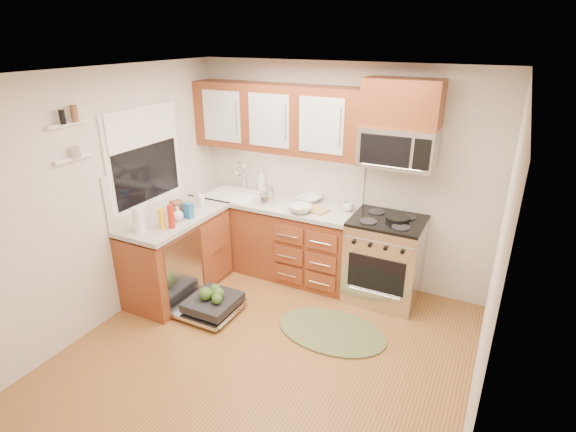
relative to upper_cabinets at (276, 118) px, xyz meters
The scene contains 38 objects.
floor 2.55m from the upper_cabinets, 65.28° to the right, with size 3.50×3.50×0.00m, color brown.
ceiling 1.84m from the upper_cabinets, 65.28° to the right, with size 3.50×3.50×0.00m, color white.
wall_back 0.97m from the upper_cabinets, 13.57° to the left, with size 3.50×0.04×2.50m, color beige.
wall_front 3.46m from the upper_cabinets, 77.70° to the right, with size 3.50×0.04×2.50m, color beige.
wall_left 1.98m from the upper_cabinets, 123.06° to the right, with size 0.04×3.50×2.50m, color beige.
wall_right 3.00m from the upper_cabinets, 32.47° to the right, with size 0.04×3.50×2.50m, color beige.
base_cabinet_back 1.46m from the upper_cabinets, 90.00° to the right, with size 2.05×0.60×0.85m, color brown.
base_cabinet_left 1.93m from the upper_cabinets, 124.62° to the right, with size 0.60×1.25×0.85m, color brown.
countertop_back 0.98m from the upper_cabinets, 90.00° to the right, with size 2.07×0.64×0.05m, color beige.
countertop_left 1.60m from the upper_cabinets, 124.25° to the right, with size 0.64×1.27×0.05m, color beige.
backsplash_back 0.68m from the upper_cabinets, 90.00° to the left, with size 2.05×0.02×0.57m, color beige.
backsplash_left 1.60m from the upper_cabinets, 133.89° to the right, with size 0.02×1.25×0.57m, color beige.
upper_cabinets is the anchor object (origin of this frame).
cabinet_over_mw 1.43m from the upper_cabinets, ahead, with size 0.76×0.35×0.47m, color brown.
range 1.99m from the upper_cabinets, ahead, with size 0.76×0.64×0.95m, color silver, non-canonical shape.
microwave 1.42m from the upper_cabinets, ahead, with size 0.76×0.38×0.40m, color silver, non-canonical shape.
sink 1.21m from the upper_cabinets, 163.55° to the right, with size 0.62×0.50×0.26m, color white, non-canonical shape.
dishwasher 2.19m from the upper_cabinets, 96.04° to the right, with size 0.70×0.60×0.20m, color silver, non-canonical shape.
window 1.51m from the upper_cabinets, 133.21° to the right, with size 0.03×1.05×1.05m, color white, non-canonical shape.
window_blind 1.46m from the upper_cabinets, 132.50° to the right, with size 0.02×0.96×0.40m, color white.
shelf_upper 2.17m from the upper_cabinets, 117.33° to the right, with size 0.04×0.40×0.03m, color white.
shelf_lower 2.17m from the upper_cabinets, 117.33° to the right, with size 0.04×0.40×0.03m, color white.
rug 2.41m from the upper_cabinets, 41.39° to the right, with size 1.11×0.72×0.02m, color #5C6439, non-canonical shape.
skillet 1.76m from the upper_cabinets, ahead, with size 0.25×0.25×0.05m, color black.
stock_pot 0.93m from the upper_cabinets, 88.28° to the right, with size 0.19×0.19×0.12m, color silver.
cutting_board 1.12m from the upper_cabinets, 18.17° to the right, with size 0.31×0.20×0.02m, color tan.
canister 0.87m from the upper_cabinets, 105.29° to the right, with size 0.11×0.11×0.17m, color silver.
paper_towel_roll 1.88m from the upper_cabinets, 116.49° to the right, with size 0.12×0.12×0.25m, color white.
mustard_bottle 1.70m from the upper_cabinets, 114.25° to the right, with size 0.07×0.07×0.21m, color yellow.
red_bottle 1.63m from the upper_cabinets, 112.01° to the right, with size 0.07×0.07×0.24m, color red.
wooden_box 1.50m from the upper_cabinets, 125.09° to the right, with size 0.15×0.11×0.15m, color brown.
blue_carton 1.44m from the upper_cabinets, 118.10° to the right, with size 0.11×0.06×0.17m, color #2263A2.
bowl_a 1.01m from the upper_cabinets, ahead, with size 0.27×0.27×0.07m, color #999999.
bowl_b 1.07m from the upper_cabinets, 35.17° to the right, with size 0.27×0.27×0.08m, color #999999.
cup 1.29m from the upper_cabinets, ahead, with size 0.13×0.13×0.10m, color #999999.
soap_bottle_a 0.85m from the upper_cabinets, 159.10° to the left, with size 0.12×0.12×0.30m, color #999999.
soap_bottle_b 1.26m from the upper_cabinets, 133.49° to the right, with size 0.09×0.09×0.20m, color #999999.
soap_bottle_c 1.54m from the upper_cabinets, 118.21° to the right, with size 0.12×0.12×0.15m, color #999999.
Camera 1 is at (1.70, -2.94, 2.78)m, focal length 28.00 mm.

